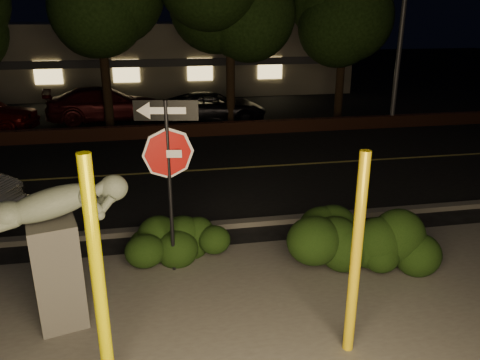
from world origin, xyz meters
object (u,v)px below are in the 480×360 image
object	(u,v)px
signpost	(168,154)
parked_car_dark	(213,107)
yellow_pole_left	(99,284)
yellow_pole_right	(356,258)
sculpture	(56,240)
parked_car_darkred	(106,104)

from	to	relation	value
signpost	parked_car_dark	bearing A→B (deg)	89.30
yellow_pole_left	signpost	world-z (taller)	signpost
yellow_pole_right	signpost	size ratio (longest dim) A/B	0.93
sculpture	parked_car_dark	bearing A→B (deg)	58.70
signpost	yellow_pole_right	bearing A→B (deg)	-38.81
yellow_pole_left	yellow_pole_right	bearing A→B (deg)	3.61
yellow_pole_right	parked_car_dark	world-z (taller)	yellow_pole_right
yellow_pole_left	parked_car_dark	size ratio (longest dim) A/B	0.68
signpost	parked_car_dark	distance (m)	12.85
signpost	sculpture	size ratio (longest dim) A/B	1.39
sculpture	parked_car_darkred	distance (m)	14.90
yellow_pole_right	signpost	world-z (taller)	signpost
sculpture	signpost	bearing A→B (deg)	21.67
parked_car_darkred	parked_car_dark	distance (m)	4.77
signpost	parked_car_dark	xyz separation A→B (m)	(2.43, 12.51, -1.60)
yellow_pole_left	parked_car_darkred	xyz separation A→B (m)	(-1.26, 16.47, -0.82)
signpost	yellow_pole_left	bearing A→B (deg)	-98.14
parked_car_dark	sculpture	bearing A→B (deg)	168.83
signpost	sculpture	world-z (taller)	signpost
yellow_pole_left	sculpture	world-z (taller)	yellow_pole_left
yellow_pole_right	parked_car_darkred	size ratio (longest dim) A/B	0.57
yellow_pole_right	signpost	distance (m)	3.58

